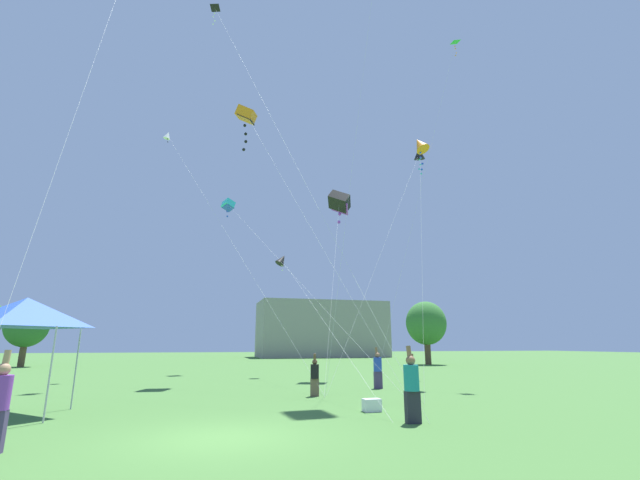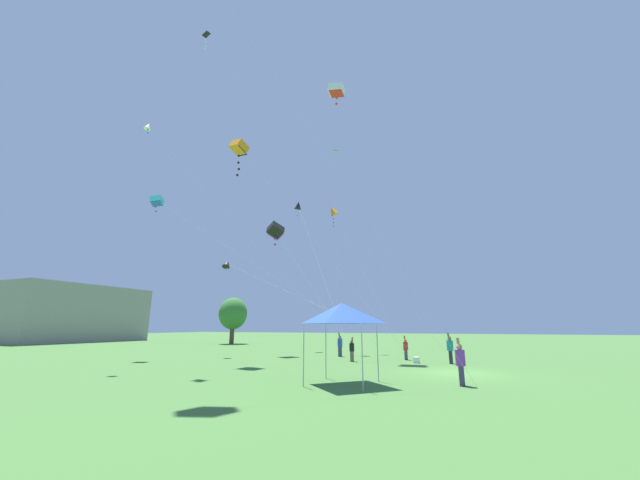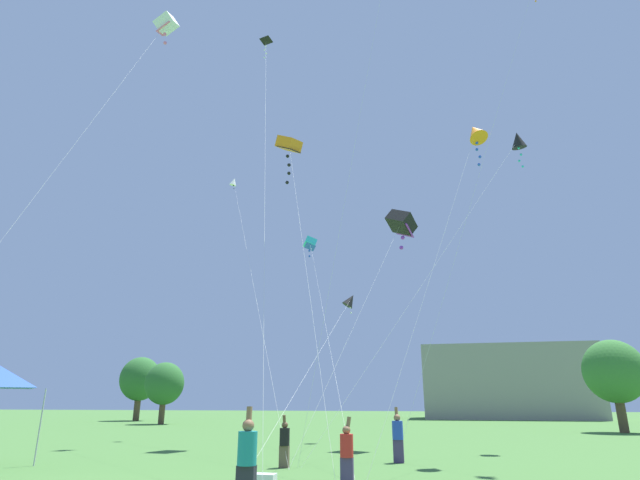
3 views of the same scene
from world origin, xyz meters
The scene contains 19 objects.
ground_plane centered at (0.00, 0.00, 0.00)m, with size 220.00×220.00×0.00m, color #427033.
distant_building centered at (18.93, 61.07, 4.59)m, with size 21.20×10.68×9.18m, color gray.
tree_far_centre centered at (-17.30, 37.51, 3.89)m, with size 3.99×3.59×6.02m.
tree_near_right centered at (22.95, 31.86, 4.34)m, with size 4.45×4.00×6.71m.
festival_tent centered at (-6.09, 4.66, 3.13)m, with size 2.96×2.96×3.60m.
cooler_box centered at (4.92, 2.89, 0.20)m, with size 0.57×0.39×0.40m, color white.
person_red_shirt centered at (6.94, 3.94, 0.87)m, with size 0.37×0.37×1.80m.
person_black_shirt centered at (4.14, 7.43, 0.85)m, with size 0.36×0.36×1.75m.
person_blue_shirt centered at (7.98, 9.71, 0.97)m, with size 0.41×0.41×2.00m.
person_teal_shirt centered at (5.24, 0.58, 1.02)m, with size 0.43×0.43×2.11m.
kite_orange_diamond_0 centered at (12.28, 11.86, 14.73)m, with size 5.59×8.65×15.47m.
kite_black_diamond_1 centered at (4.74, 19.63, 8.20)m, with size 1.15×19.27×8.75m.
kite_cyan_box_2 centered at (0.85, 25.02, 13.85)m, with size 6.91×21.32×14.38m.
kite_white_diamond_3 centered at (-4.14, 21.18, 17.80)m, with size 9.05×14.71×18.26m.
kite_black_delta_5 centered at (-1.18, 18.70, 27.83)m, with size 7.47×19.06×28.64m.
kite_black_diamond_6 centered at (15.37, 17.57, 17.06)m, with size 11.31×10.65×17.69m.
kite_black_box_8 centered at (8.26, 16.59, 12.01)m, with size 4.77×10.56×12.92m.
kite_orange_box_9 centered at (1.42, 16.60, 17.83)m, with size 6.15×13.99×18.62m.
kite_green_delta_10 centered at (16.10, 12.84, 23.40)m, with size 8.86×3.34×24.24m.
Camera 1 is at (-0.58, -11.07, 2.15)m, focal length 24.00 mm.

